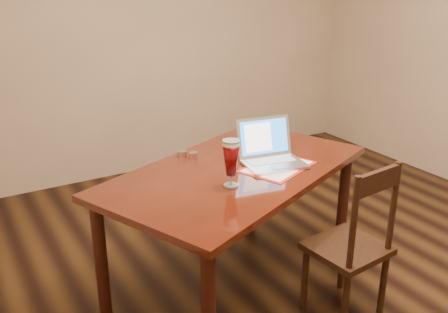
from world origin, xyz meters
TOP-DOWN VIEW (x-y plane):
  - ground at (0.00, 0.00)m, footprint 5.00×5.00m
  - room_shell at (0.00, 0.00)m, footprint 4.51×5.01m
  - dining_table at (-0.42, 0.36)m, footprint 1.91×1.51m
  - dining_chair at (-0.03, -0.26)m, footprint 0.44×0.42m

SIDE VIEW (x-z plane):
  - ground at x=0.00m, z-range 0.00..0.00m
  - dining_chair at x=-0.03m, z-range -0.03..0.93m
  - dining_table at x=-0.42m, z-range 0.17..1.23m
  - room_shell at x=0.00m, z-range 0.41..3.11m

